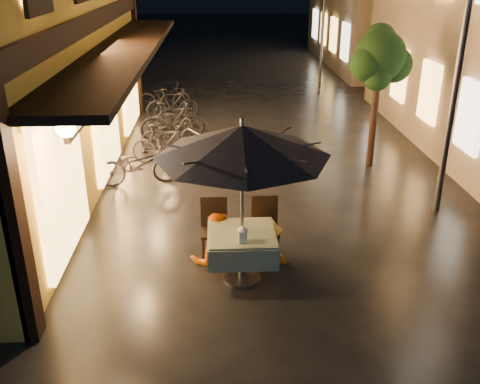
{
  "coord_description": "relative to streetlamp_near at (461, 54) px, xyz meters",
  "views": [
    {
      "loc": [
        -1.14,
        -6.97,
        4.34
      ],
      "look_at": [
        -0.79,
        0.42,
        1.15
      ],
      "focal_mm": 40.0,
      "sensor_mm": 36.0,
      "label": 1
    }
  ],
  "objects": [
    {
      "name": "bicycle_6",
      "position": [
        -5.77,
        7.89,
        -2.48
      ],
      "size": [
        1.72,
        0.82,
        0.87
      ],
      "primitive_type": "imported",
      "rotation": [
        0.0,
        0.0,
        1.72
      ],
      "color": "black",
      "rests_on": "ground"
    },
    {
      "name": "cafe_table",
      "position": [
        -3.79,
        -2.18,
        -2.33
      ],
      "size": [
        0.99,
        0.99,
        0.78
      ],
      "color": "#59595E",
      "rests_on": "ground"
    },
    {
      "name": "cafe_chair_left",
      "position": [
        -4.19,
        -1.45,
        -2.38
      ],
      "size": [
        0.42,
        0.42,
        0.97
      ],
      "color": "black",
      "rests_on": "ground"
    },
    {
      "name": "bicycle_3",
      "position": [
        -5.27,
        4.66,
        -2.4
      ],
      "size": [
        1.76,
        0.75,
        1.03
      ],
      "primitive_type": "imported",
      "rotation": [
        0.0,
        0.0,
        1.73
      ],
      "color": "black",
      "rests_on": "ground"
    },
    {
      "name": "bicycle_0",
      "position": [
        -5.77,
        1.6,
        -2.47
      ],
      "size": [
        1.79,
        0.91,
        0.9
      ],
      "primitive_type": "imported",
      "rotation": [
        0.0,
        0.0,
        1.76
      ],
      "color": "black",
      "rests_on": "ground"
    },
    {
      "name": "ground",
      "position": [
        -3.0,
        -2.0,
        -2.92
      ],
      "size": [
        90.0,
        90.0,
        0.0
      ],
      "primitive_type": "plane",
      "color": "black",
      "rests_on": "ground"
    },
    {
      "name": "person_yellow",
      "position": [
        -3.4,
        -1.67,
        -2.22
      ],
      "size": [
        0.95,
        0.63,
        1.39
      ],
      "primitive_type": "imported",
      "rotation": [
        0.0,
        0.0,
        3.01
      ],
      "color": "#FF9A0D",
      "rests_on": "ground"
    },
    {
      "name": "bicycle_5",
      "position": [
        -5.41,
        6.68,
        -2.45
      ],
      "size": [
        1.61,
        0.65,
        0.94
      ],
      "primitive_type": "imported",
      "rotation": [
        0.0,
        0.0,
        1.71
      ],
      "color": "black",
      "rests_on": "ground"
    },
    {
      "name": "streetlamp_far",
      "position": [
        0.0,
        12.0,
        0.0
      ],
      "size": [
        0.36,
        0.36,
        4.23
      ],
      "color": "#59595E",
      "rests_on": "ground"
    },
    {
      "name": "bicycle_1",
      "position": [
        -5.34,
        2.87,
        -2.45
      ],
      "size": [
        1.59,
        0.55,
        0.94
      ],
      "primitive_type": "imported",
      "rotation": [
        0.0,
        0.0,
        1.5
      ],
      "color": "black",
      "rests_on": "ground"
    },
    {
      "name": "bicycle_2",
      "position": [
        -5.26,
        3.98,
        -2.52
      ],
      "size": [
        1.6,
        0.88,
        0.8
      ],
      "primitive_type": "imported",
      "rotation": [
        0.0,
        0.0,
        1.82
      ],
      "color": "black",
      "rests_on": "ground"
    },
    {
      "name": "bicycle_4",
      "position": [
        -5.16,
        4.92,
        -2.48
      ],
      "size": [
        1.75,
        0.83,
        0.88
      ],
      "primitive_type": "imported",
      "rotation": [
        0.0,
        0.0,
        1.42
      ],
      "color": "#212228",
      "rests_on": "ground"
    },
    {
      "name": "patio_umbrella",
      "position": [
        -3.79,
        -2.18,
        -0.77
      ],
      "size": [
        2.43,
        2.43,
        2.46
      ],
      "color": "#59595E",
      "rests_on": "ground"
    },
    {
      "name": "person_orange",
      "position": [
        -4.18,
        -1.68,
        -2.1
      ],
      "size": [
        0.86,
        0.71,
        1.64
      ],
      "primitive_type": "imported",
      "rotation": [
        0.0,
        0.0,
        3.25
      ],
      "color": "#E55E02",
      "rests_on": "ground"
    },
    {
      "name": "table_lantern",
      "position": [
        -3.79,
        -2.47,
        -2.0
      ],
      "size": [
        0.16,
        0.16,
        0.25
      ],
      "color": "white",
      "rests_on": "cafe_table"
    },
    {
      "name": "streetlamp_near",
      "position": [
        0.0,
        0.0,
        0.0
      ],
      "size": [
        0.36,
        0.36,
        4.23
      ],
      "color": "#59595E",
      "rests_on": "ground"
    },
    {
      "name": "cafe_chair_right",
      "position": [
        -3.39,
        -1.45,
        -2.38
      ],
      "size": [
        0.42,
        0.42,
        0.97
      ],
      "color": "black",
      "rests_on": "ground"
    },
    {
      "name": "street_tree",
      "position": [
        -0.59,
        2.51,
        -0.5
      ],
      "size": [
        1.43,
        1.2,
        3.15
      ],
      "color": "black",
      "rests_on": "ground"
    }
  ]
}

